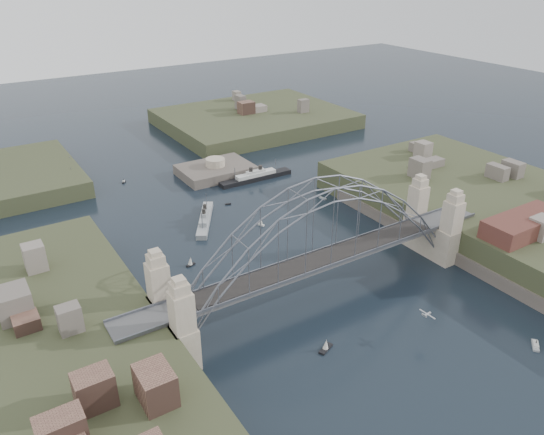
{
  "coord_description": "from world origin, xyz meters",
  "views": [
    {
      "loc": [
        -55.67,
        -69.75,
        61.78
      ],
      "look_at": [
        0.0,
        18.0,
        10.0
      ],
      "focal_mm": 34.72,
      "sensor_mm": 36.0,
      "label": 1
    }
  ],
  "objects": [
    {
      "name": "shore_east",
      "position": [
        57.32,
        0.0,
        1.97
      ],
      "size": [
        50.5,
        90.0,
        12.0
      ],
      "color": "#353A21",
      "rests_on": "ground"
    },
    {
      "name": "fort_island",
      "position": [
        12.0,
        70.0,
        -0.34
      ],
      "size": [
        22.0,
        16.0,
        9.4
      ],
      "color": "#524841",
      "rests_on": "ground"
    },
    {
      "name": "naval_cruiser_far",
      "position": [
        -26.84,
        90.97,
        0.91
      ],
      "size": [
        5.94,
        17.49,
        5.86
      ],
      "color": "#999EA2",
      "rests_on": "ground"
    },
    {
      "name": "small_boat_b",
      "position": [
        5.94,
        32.6,
        0.97
      ],
      "size": [
        1.41,
        1.93,
        2.38
      ],
      "color": "silver",
      "rests_on": "ground"
    },
    {
      "name": "small_boat_c",
      "position": [
        -9.11,
        -13.94,
        0.71
      ],
      "size": [
        3.42,
        2.25,
        2.38
      ],
      "color": "silver",
      "rests_on": "ground"
    },
    {
      "name": "shore_west",
      "position": [
        -57.32,
        0.0,
        1.97
      ],
      "size": [
        50.5,
        90.0,
        12.0
      ],
      "color": "#353A21",
      "rests_on": "ground"
    },
    {
      "name": "small_boat_g",
      "position": [
        22.65,
        -33.13,
        0.28
      ],
      "size": [
        3.14,
        2.84,
        1.43
      ],
      "color": "silver",
      "rests_on": "ground"
    },
    {
      "name": "small_boat_a",
      "position": [
        -17.4,
        24.4,
        0.92
      ],
      "size": [
        2.23,
        1.23,
        2.38
      ],
      "color": "silver",
      "rests_on": "ground"
    },
    {
      "name": "small_boat_d",
      "position": [
        29.3,
        37.27,
        0.15
      ],
      "size": [
        1.2,
        2.41,
        0.45
      ],
      "color": "silver",
      "rests_on": "ground"
    },
    {
      "name": "naval_cruiser_near",
      "position": [
        -5.34,
        41.99,
        0.92
      ],
      "size": [
        12.44,
        18.2,
        5.91
      ],
      "color": "#999EA2",
      "rests_on": "ground"
    },
    {
      "name": "ocean_liner",
      "position": [
        20.49,
        59.62,
        0.91
      ],
      "size": [
        24.01,
        3.33,
        5.89
      ],
      "color": "black",
      "rests_on": "ground"
    },
    {
      "name": "small_boat_h",
      "position": [
        -14.59,
        79.13,
        0.29
      ],
      "size": [
        1.56,
        1.64,
        1.43
      ],
      "color": "silver",
      "rests_on": "ground"
    },
    {
      "name": "aeroplane",
      "position": [
        7.97,
        -20.59,
        4.89
      ],
      "size": [
        1.87,
        3.52,
        0.51
      ],
      "color": "#A8ACB0"
    },
    {
      "name": "small_boat_f",
      "position": [
        4.76,
        48.31,
        0.15
      ],
      "size": [
        1.75,
        0.92,
        0.45
      ],
      "color": "silver",
      "rests_on": "ground"
    },
    {
      "name": "wharf_shed",
      "position": [
        44.0,
        -14.0,
        10.0
      ],
      "size": [
        20.0,
        8.0,
        4.0
      ],
      "primitive_type": "cube",
      "color": "#592D26",
      "rests_on": "shore_east"
    },
    {
      "name": "headland_ne",
      "position": [
        50.0,
        110.0,
        0.75
      ],
      "size": [
        70.0,
        55.0,
        9.5
      ],
      "primitive_type": "cube",
      "color": "#353A21",
      "rests_on": "ground"
    },
    {
      "name": "ground",
      "position": [
        0.0,
        0.0,
        0.0
      ],
      "size": [
        500.0,
        500.0,
        0.0
      ],
      "primitive_type": "plane",
      "color": "black",
      "rests_on": "ground"
    },
    {
      "name": "small_boat_e",
      "position": [
        -35.94,
        49.14,
        0.69
      ],
      "size": [
        2.01,
        3.55,
        2.38
      ],
      "color": "silver",
      "rests_on": "ground"
    },
    {
      "name": "bridge",
      "position": [
        0.0,
        0.0,
        12.32
      ],
      "size": [
        84.0,
        13.8,
        24.6
      ],
      "color": "#4F4F52",
      "rests_on": "ground"
    }
  ]
}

